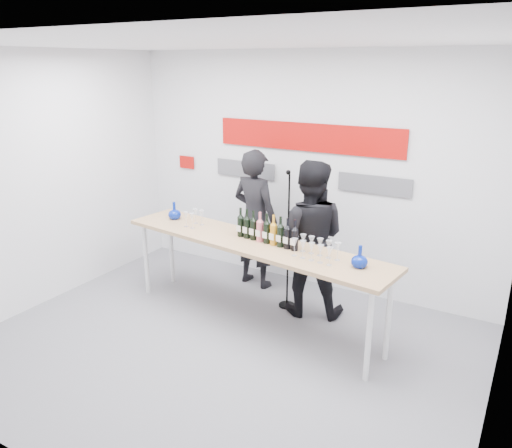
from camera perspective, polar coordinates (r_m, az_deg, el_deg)
name	(u,v)px	position (r m, az deg, el deg)	size (l,w,h in m)	color
ground	(222,348)	(5.36, -3.94, -13.99)	(5.00, 5.00, 0.00)	slate
back_wall	(307,172)	(6.44, 5.79, 5.92)	(5.00, 0.04, 3.00)	silver
signage	(302,148)	(6.38, 5.31, 8.62)	(3.38, 0.02, 0.79)	#AC0B07
tasting_table	(251,247)	(5.46, -0.53, -2.68)	(3.34, 1.08, 0.98)	tan
wine_bottles	(267,228)	(5.32, 1.23, -0.51)	(0.80, 0.18, 0.33)	black
decanter_left	(174,210)	(6.25, -9.31, 1.54)	(0.16, 0.16, 0.21)	navy
decanter_right	(360,256)	(4.82, 11.77, -3.65)	(0.16, 0.16, 0.21)	navy
glasses_left	(194,218)	(5.95, -7.11, 0.64)	(0.18, 0.24, 0.18)	silver
glasses_right	(316,249)	(4.97, 6.85, -2.89)	(0.48, 0.28, 0.18)	silver
presenter_left	(255,219)	(6.45, -0.09, 0.59)	(0.66, 0.43, 1.82)	black
presenter_right	(308,239)	(5.73, 6.01, -1.72)	(0.89, 0.69, 1.83)	black
mic_stand	(287,267)	(5.97, 3.61, -4.91)	(0.20, 0.20, 1.70)	black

